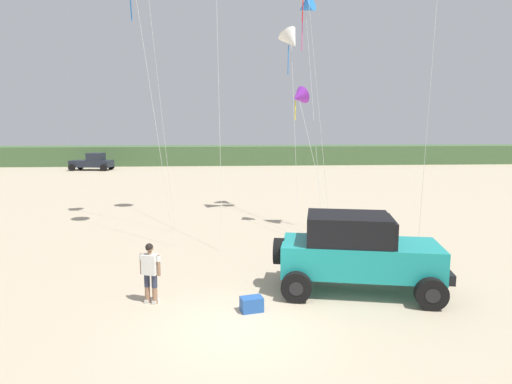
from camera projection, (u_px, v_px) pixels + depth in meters
ground_plane at (240, 329)px, 10.25m from camera, size 220.00×220.00×0.00m
dune_ridge at (240, 155)px, 58.80m from camera, size 90.00×6.57×2.44m
jeep at (357, 251)px, 12.44m from camera, size 5.01×3.23×2.26m
person_watching at (150, 270)px, 11.61m from camera, size 0.59×0.41×1.67m
cooler_box at (252, 304)px, 11.20m from camera, size 0.63×0.48×0.38m
distant_pickup at (93, 162)px, 49.77m from camera, size 4.83×2.98×1.98m
kite_green_box at (306, 7)px, 21.88m from camera, size 1.09×5.46×11.34m
kite_orange_streamer at (291, 40)px, 23.36m from camera, size 1.69×6.57×10.14m
kite_white_parafoil at (299, 97)px, 19.81m from camera, size 1.27×5.13×6.58m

